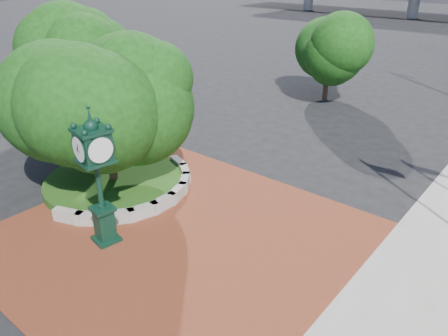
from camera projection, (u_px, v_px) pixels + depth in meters
ground at (196, 225)px, 16.81m from camera, size 200.00×200.00×0.00m
plaza at (178, 236)px, 16.11m from camera, size 12.00×12.00×0.04m
planter_wall at (148, 196)px, 18.25m from camera, size 2.96×6.77×0.54m
grass_bed at (114, 182)px, 19.59m from camera, size 6.10×6.10×0.40m
tree_planter at (105, 106)px, 18.05m from camera, size 5.20×5.20×6.33m
tree_northwest at (91, 54)px, 25.93m from camera, size 5.60×5.60×6.93m
tree_street at (329, 54)px, 30.20m from camera, size 4.40×4.40×5.45m
post_clock at (97, 173)px, 14.64m from camera, size 1.19×1.19×5.04m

